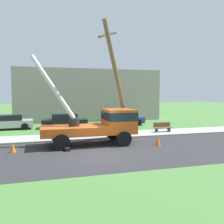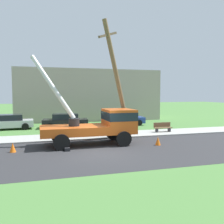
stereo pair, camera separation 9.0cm
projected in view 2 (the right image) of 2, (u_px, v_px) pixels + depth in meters
The scene contains 12 objects.
ground_plane at pixel (74, 126), 25.87m from camera, with size 120.00×120.00×0.00m, color #477538.
road_asphalt at pixel (100, 152), 14.36m from camera, with size 80.00×7.79×0.01m, color #2B2B2D.
sidewalk_strip at pixel (85, 136), 19.47m from camera, with size 80.00×2.88×0.10m, color #9E9E99.
utility_truck at pixel (100, 123), 16.63m from camera, with size 6.79×3.20×5.98m.
leaning_utility_pole at pixel (117, 80), 18.09m from camera, with size 3.15×2.08×8.63m.
traffic_cone_ahead at pixel (158, 141), 16.30m from camera, with size 0.36×0.36×0.56m, color orange.
traffic_cone_behind at pixel (13, 148), 14.35m from camera, with size 0.36×0.36×0.56m, color orange.
parked_sedan_silver at pixel (9, 122), 23.40m from camera, with size 4.51×2.21×1.42m.
parked_sedan_black at pixel (65, 121), 24.44m from camera, with size 4.55×2.29×1.42m.
parked_sedan_blue at pixel (123, 119), 26.46m from camera, with size 4.43×2.06×1.42m.
park_bench at pixel (163, 128), 21.37m from camera, with size 1.60×0.45×0.90m.
lowrise_building_backdrop at pixel (88, 95), 32.43m from camera, with size 18.00×6.00×6.40m, color #A5998C.
Camera 2 is at (-3.21, -13.78, 3.45)m, focal length 39.40 mm.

